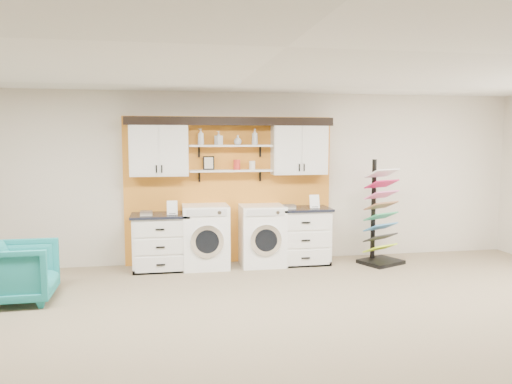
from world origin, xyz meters
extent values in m
plane|color=#7E6C55|center=(0.00, 0.00, 0.00)|extent=(10.00, 10.00, 0.00)
plane|color=white|center=(0.00, 0.00, 2.80)|extent=(10.00, 10.00, 0.00)
plane|color=beige|center=(0.00, 4.00, 1.40)|extent=(10.00, 0.00, 10.00)
cube|color=orange|center=(0.00, 3.96, 1.20)|extent=(3.40, 0.07, 2.40)
cube|color=white|center=(-1.13, 3.80, 1.88)|extent=(0.90, 0.34, 0.84)
cube|color=white|center=(-1.35, 3.62, 1.88)|extent=(0.42, 0.01, 0.78)
cube|color=white|center=(-0.91, 3.62, 1.88)|extent=(0.42, 0.01, 0.78)
cube|color=white|center=(1.13, 3.80, 1.88)|extent=(0.90, 0.34, 0.84)
cube|color=white|center=(0.91, 3.62, 1.88)|extent=(0.42, 0.01, 0.78)
cube|color=white|center=(1.35, 3.62, 1.88)|extent=(0.42, 0.01, 0.78)
cube|color=white|center=(0.00, 3.80, 1.53)|extent=(1.32, 0.28, 0.03)
cube|color=white|center=(0.00, 3.80, 1.93)|extent=(1.32, 0.28, 0.03)
cube|color=black|center=(0.00, 3.82, 2.33)|extent=(3.30, 0.40, 0.10)
cube|color=black|center=(0.00, 3.63, 2.27)|extent=(3.30, 0.04, 0.04)
cube|color=black|center=(-0.35, 3.85, 1.66)|extent=(0.18, 0.02, 0.22)
cube|color=beige|center=(-0.35, 3.84, 1.66)|extent=(0.14, 0.01, 0.18)
cylinder|color=red|center=(0.10, 3.80, 1.62)|extent=(0.11, 0.11, 0.16)
cylinder|color=silver|center=(0.35, 3.80, 1.61)|extent=(0.10, 0.10, 0.14)
cube|color=white|center=(-1.13, 3.65, 0.42)|extent=(0.84, 0.60, 0.84)
cube|color=black|center=(-1.13, 3.38, 0.03)|extent=(0.84, 0.06, 0.07)
cube|color=black|center=(-1.13, 3.65, 0.86)|extent=(0.90, 0.66, 0.04)
cube|color=white|center=(-1.13, 3.34, 0.69)|extent=(0.76, 0.02, 0.23)
cube|color=white|center=(-1.13, 3.34, 0.42)|extent=(0.76, 0.02, 0.23)
cube|color=white|center=(-1.13, 3.34, 0.15)|extent=(0.76, 0.02, 0.23)
cube|color=white|center=(1.13, 3.65, 0.44)|extent=(0.88, 0.60, 0.88)
cube|color=black|center=(1.13, 3.38, 0.03)|extent=(0.88, 0.06, 0.07)
cube|color=black|center=(1.13, 3.65, 0.90)|extent=(0.94, 0.66, 0.04)
cube|color=white|center=(1.13, 3.34, 0.73)|extent=(0.81, 0.02, 0.25)
cube|color=white|center=(1.13, 3.34, 0.44)|extent=(0.81, 0.02, 0.25)
cube|color=white|center=(1.13, 3.34, 0.16)|extent=(0.81, 0.02, 0.25)
cube|color=white|center=(-0.43, 3.65, 0.50)|extent=(0.72, 0.66, 1.00)
cube|color=silver|center=(-0.43, 3.31, 0.93)|extent=(0.61, 0.02, 0.11)
cylinder|color=silver|center=(-0.43, 3.31, 0.48)|extent=(0.51, 0.05, 0.51)
cylinder|color=black|center=(-0.43, 3.29, 0.48)|extent=(0.36, 0.03, 0.36)
cube|color=white|center=(0.48, 3.65, 0.49)|extent=(0.70, 0.66, 0.98)
cube|color=silver|center=(0.48, 3.31, 0.90)|extent=(0.60, 0.02, 0.10)
cylinder|color=silver|center=(0.48, 3.31, 0.47)|extent=(0.49, 0.05, 0.49)
cylinder|color=black|center=(0.48, 3.29, 0.47)|extent=(0.35, 0.03, 0.35)
cube|color=black|center=(2.42, 3.37, 0.03)|extent=(0.78, 0.73, 0.06)
cube|color=black|center=(2.34, 3.54, 0.88)|extent=(0.07, 0.07, 1.66)
cube|color=#C5F81A|center=(2.41, 3.39, 0.26)|extent=(0.59, 0.48, 0.15)
cube|color=black|center=(2.41, 3.39, 0.43)|extent=(0.59, 0.48, 0.15)
cube|color=#377FC0|center=(2.41, 3.39, 0.61)|extent=(0.59, 0.48, 0.15)
cube|color=#28965A|center=(2.41, 3.39, 0.79)|extent=(0.59, 0.48, 0.15)
cube|color=#9B6240|center=(2.41, 3.39, 0.96)|extent=(0.59, 0.48, 0.15)
cube|color=pink|center=(2.41, 3.39, 1.14)|extent=(0.59, 0.48, 0.15)
cube|color=#B9154A|center=(2.41, 3.39, 1.31)|extent=(0.59, 0.48, 0.15)
cube|color=white|center=(2.41, 3.39, 1.49)|extent=(0.59, 0.48, 0.15)
imported|color=teal|center=(-2.84, 2.35, 0.38)|extent=(0.85, 0.82, 0.75)
imported|color=silver|center=(-0.47, 3.80, 2.07)|extent=(0.13, 0.13, 0.26)
imported|color=silver|center=(-0.19, 3.80, 2.05)|extent=(0.14, 0.14, 0.22)
imported|color=silver|center=(0.12, 3.80, 2.02)|extent=(0.14, 0.14, 0.16)
imported|color=silver|center=(0.39, 3.80, 2.07)|extent=(0.14, 0.14, 0.26)
camera|label=1|loc=(-1.00, -4.17, 2.03)|focal=35.00mm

